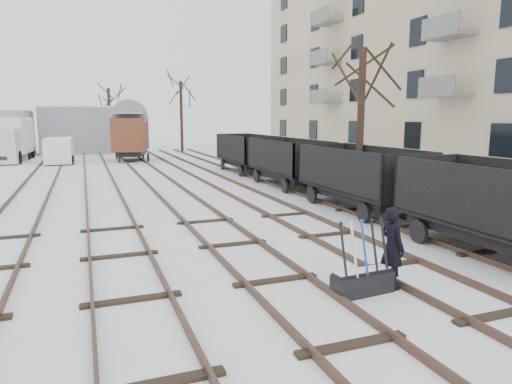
# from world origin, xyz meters

# --- Properties ---
(ground) EXTENTS (120.00, 120.00, 0.00)m
(ground) POSITION_xyz_m (0.00, 0.00, 0.00)
(ground) COLOR white
(ground) RESTS_ON ground
(tracks) EXTENTS (13.90, 52.00, 0.16)m
(tracks) POSITION_xyz_m (-0.00, 13.67, 0.07)
(tracks) COLOR black
(tracks) RESTS_ON ground
(apartment_block) EXTENTS (10.12, 45.00, 16.10)m
(apartment_block) POSITION_xyz_m (19.95, 14.00, 8.05)
(apartment_block) COLOR beige
(apartment_block) RESTS_ON ground
(shed_right) EXTENTS (7.00, 6.00, 4.50)m
(shed_right) POSITION_xyz_m (-4.00, 40.00, 2.25)
(shed_right) COLOR gray
(shed_right) RESTS_ON ground
(ground_frame) EXTENTS (1.33, 0.53, 1.49)m
(ground_frame) POSITION_xyz_m (1.35, -1.25, 0.28)
(ground_frame) COLOR black
(ground_frame) RESTS_ON ground
(worker) EXTENTS (0.46, 0.66, 1.71)m
(worker) POSITION_xyz_m (2.10, -1.15, 0.86)
(worker) COLOR black
(worker) RESTS_ON ground
(freight_wagon_a) EXTENTS (2.32, 5.80, 2.37)m
(freight_wagon_a) POSITION_xyz_m (6.00, -0.48, 0.90)
(freight_wagon_a) COLOR black
(freight_wagon_a) RESTS_ON ground
(freight_wagon_b) EXTENTS (2.32, 5.80, 2.37)m
(freight_wagon_b) POSITION_xyz_m (6.00, 5.92, 0.90)
(freight_wagon_b) COLOR black
(freight_wagon_b) RESTS_ON ground
(freight_wagon_c) EXTENTS (2.32, 5.80, 2.37)m
(freight_wagon_c) POSITION_xyz_m (6.00, 12.32, 0.90)
(freight_wagon_c) COLOR black
(freight_wagon_c) RESTS_ON ground
(freight_wagon_d) EXTENTS (2.32, 5.80, 2.37)m
(freight_wagon_d) POSITION_xyz_m (6.00, 18.72, 0.90)
(freight_wagon_d) COLOR black
(freight_wagon_d) RESTS_ON ground
(box_van_wagon) EXTENTS (3.64, 5.40, 3.78)m
(box_van_wagon) POSITION_xyz_m (-0.07, 29.50, 2.20)
(box_van_wagon) COLOR black
(box_van_wagon) RESTS_ON ground
(lorry) EXTENTS (2.91, 7.74, 3.45)m
(lorry) POSITION_xyz_m (-9.19, 32.17, 1.77)
(lorry) COLOR black
(lorry) RESTS_ON ground
(panel_van) EXTENTS (2.00, 4.39, 1.91)m
(panel_van) POSITION_xyz_m (-5.44, 29.11, 1.00)
(panel_van) COLOR white
(panel_van) RESTS_ON ground
(tree_near) EXTENTS (0.30, 0.30, 6.22)m
(tree_near) POSITION_xyz_m (6.91, 7.42, 3.11)
(tree_near) COLOR black
(tree_near) RESTS_ON ground
(tree_far_left) EXTENTS (0.30, 0.30, 6.29)m
(tree_far_left) POSITION_xyz_m (-1.11, 39.20, 3.14)
(tree_far_left) COLOR black
(tree_far_left) RESTS_ON ground
(tree_far_right) EXTENTS (0.30, 0.30, 7.01)m
(tree_far_right) POSITION_xyz_m (5.72, 37.64, 3.51)
(tree_far_right) COLOR black
(tree_far_right) RESTS_ON ground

